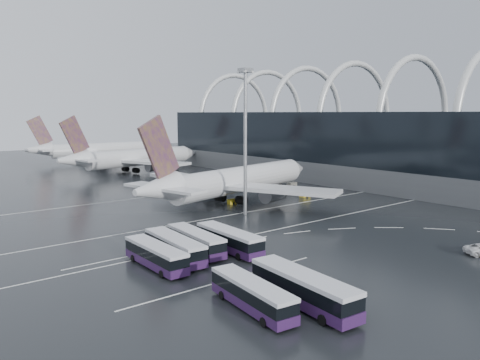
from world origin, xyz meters
TOP-DOWN VIEW (x-y plane):
  - ground at (0.00, 0.00)m, footprint 420.00×420.00m
  - terminal at (61.56, 19.84)m, footprint 42.00×160.00m
  - lane_marking_near at (0.00, -2.00)m, footprint 120.00×0.25m
  - lane_marking_mid at (0.00, 12.00)m, footprint 120.00×0.25m
  - lane_marking_far at (0.00, 40.00)m, footprint 120.00×0.25m
  - bus_bay_line_south at (-24.00, -16.00)m, footprint 28.00×0.25m
  - bus_bay_line_north at (-24.00, 0.00)m, footprint 28.00×0.25m
  - airliner_main at (6.69, 21.23)m, footprint 56.82×49.08m
  - airliner_gate_b at (13.81, 84.18)m, footprint 54.85×48.73m
  - airliner_gate_c at (16.98, 126.80)m, footprint 52.96×48.73m
  - bus_row_near_a at (-28.06, -6.55)m, footprint 3.10×12.28m
  - bus_row_near_b at (-24.45, -5.24)m, footprint 3.81×13.04m
  - bus_row_near_c at (-20.35, -4.22)m, footprint 3.82×12.59m
  - bus_row_near_d at (-16.41, -6.92)m, footprint 3.51×13.03m
  - bus_row_far_b at (-26.95, -24.25)m, footprint 4.09×12.20m
  - bus_row_far_c at (-22.27, -26.87)m, footprint 4.47×14.19m
  - floodlight_mast at (1.14, 10.55)m, footprint 2.15×2.15m
  - gse_cart_belly_a at (24.71, 16.69)m, footprint 2.47×1.46m
  - gse_cart_belly_b at (27.38, 27.29)m, footprint 2.38×1.41m
  - gse_cart_belly_c at (5.82, 20.67)m, footprint 1.92×1.13m
  - gse_cart_belly_d at (32.62, 28.77)m, footprint 2.51×1.48m

SIDE VIEW (x-z plane):
  - ground at x=0.00m, z-range 0.00..0.00m
  - lane_marking_near at x=0.00m, z-range 0.00..0.01m
  - lane_marking_mid at x=0.00m, z-range 0.00..0.01m
  - lane_marking_far at x=0.00m, z-range 0.00..0.01m
  - bus_bay_line_south at x=-24.00m, z-range 0.00..0.01m
  - bus_bay_line_north at x=-24.00m, z-range 0.00..0.01m
  - gse_cart_belly_c at x=5.82m, z-range 0.00..1.05m
  - gse_cart_belly_b at x=27.38m, z-range 0.00..1.30m
  - gse_cart_belly_a at x=24.71m, z-range 0.00..1.35m
  - gse_cart_belly_d at x=32.62m, z-range 0.00..1.37m
  - bus_row_far_b at x=-26.95m, z-range 0.15..3.09m
  - bus_row_near_a at x=-28.06m, z-range 0.15..3.16m
  - bus_row_near_c at x=-20.35m, z-range 0.15..3.20m
  - bus_row_near_b at x=-24.45m, z-range 0.16..3.33m
  - bus_row_near_d at x=-16.41m, z-range 0.16..3.34m
  - bus_row_far_c at x=-22.27m, z-range 0.17..3.60m
  - airliner_gate_c at x=16.98m, z-range -4.71..14.15m
  - airliner_gate_b at x=13.81m, z-range -4.76..14.31m
  - airliner_main at x=6.69m, z-range -4.84..14.56m
  - terminal at x=61.56m, z-range -6.58..28.32m
  - floodlight_mast at x=1.14m, z-range 3.62..31.65m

